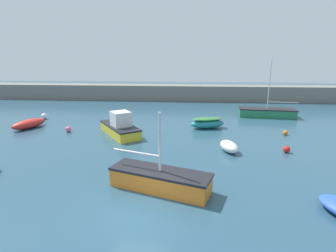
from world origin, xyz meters
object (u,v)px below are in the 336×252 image
object	(u,v)px
dinghy_near_pier	(229,146)
mooring_buoy_pink	(68,129)
rowboat_blue_near	(29,124)
mooring_buoy_orange	(285,133)
mooring_buoy_red	(287,149)
sailboat_twin_hulled	(160,179)
sailboat_tall_mast	(267,112)
motorboat_grey_hull	(120,127)
rowboat_with_red_cover	(207,123)
mooring_buoy_white	(44,116)

from	to	relation	value
dinghy_near_pier	mooring_buoy_pink	xyz separation A→B (m)	(-13.08, 3.72, -0.12)
rowboat_blue_near	mooring_buoy_orange	xyz separation A→B (m)	(22.37, -0.29, -0.21)
dinghy_near_pier	mooring_buoy_red	bearing A→B (deg)	-105.84
sailboat_twin_hulled	mooring_buoy_red	xyz separation A→B (m)	(7.90, 5.71, -0.27)
sailboat_tall_mast	motorboat_grey_hull	size ratio (longest dim) A/B	1.23
rowboat_with_red_cover	mooring_buoy_orange	xyz separation A→B (m)	(6.29, -1.68, -0.29)
motorboat_grey_hull	mooring_buoy_white	size ratio (longest dim) A/B	8.41
sailboat_twin_hulled	dinghy_near_pier	size ratio (longest dim) A/B	2.39
mooring_buoy_white	rowboat_with_red_cover	bearing A→B (deg)	-7.39
mooring_buoy_pink	motorboat_grey_hull	bearing A→B (deg)	-5.75
mooring_buoy_orange	sailboat_tall_mast	bearing A→B (deg)	87.07
sailboat_twin_hulled	mooring_buoy_red	bearing A→B (deg)	54.45
dinghy_near_pier	rowboat_with_red_cover	size ratio (longest dim) A/B	0.64
dinghy_near_pier	mooring_buoy_pink	bearing A→B (deg)	57.08
sailboat_tall_mast	mooring_buoy_red	distance (m)	11.37
mooring_buoy_orange	mooring_buoy_red	world-z (taller)	mooring_buoy_red
sailboat_tall_mast	mooring_buoy_white	bearing A→B (deg)	13.30
rowboat_blue_near	motorboat_grey_hull	xyz separation A→B (m)	(8.79, -1.39, 0.27)
rowboat_blue_near	mooring_buoy_white	world-z (taller)	rowboat_blue_near
rowboat_with_red_cover	sailboat_tall_mast	bearing A→B (deg)	-157.82
dinghy_near_pier	sailboat_tall_mast	bearing A→B (deg)	-43.17
mooring_buoy_white	rowboat_blue_near	bearing A→B (deg)	-80.62
sailboat_twin_hulled	mooring_buoy_pink	bearing A→B (deg)	152.53
sailboat_twin_hulled	motorboat_grey_hull	xyz separation A→B (m)	(-4.33, 8.87, 0.16)
motorboat_grey_hull	rowboat_with_red_cover	bearing A→B (deg)	-105.14
dinghy_near_pier	mooring_buoy_white	distance (m)	19.57
rowboat_with_red_cover	mooring_buoy_red	size ratio (longest dim) A/B	7.23
mooring_buoy_orange	mooring_buoy_red	bearing A→B (deg)	-107.65
sailboat_tall_mast	mooring_buoy_white	xyz separation A→B (m)	(-23.32, -3.13, -0.18)
rowboat_with_red_cover	motorboat_grey_hull	bearing A→B (deg)	4.57
sailboat_tall_mast	mooring_buoy_orange	world-z (taller)	sailboat_tall_mast
mooring_buoy_pink	mooring_buoy_red	world-z (taller)	mooring_buoy_pink
sailboat_tall_mast	mooring_buoy_orange	distance (m)	6.98
rowboat_blue_near	motorboat_grey_hull	distance (m)	8.91
mooring_buoy_pink	mooring_buoy_white	distance (m)	6.48
dinghy_near_pier	rowboat_with_red_cover	bearing A→B (deg)	-6.71
mooring_buoy_white	motorboat_grey_hull	bearing A→B (deg)	-27.79
sailboat_tall_mast	sailboat_twin_hulled	world-z (taller)	sailboat_tall_mast
mooring_buoy_orange	sailboat_twin_hulled	bearing A→B (deg)	-132.84
mooring_buoy_white	mooring_buoy_orange	bearing A→B (deg)	-9.49
rowboat_blue_near	sailboat_tall_mast	xyz separation A→B (m)	(22.73, 6.68, 0.08)
mooring_buoy_orange	dinghy_near_pier	bearing A→B (deg)	-140.04
mooring_buoy_orange	mooring_buoy_pink	xyz separation A→B (m)	(-18.27, -0.63, 0.05)
motorboat_grey_hull	mooring_buoy_orange	world-z (taller)	motorboat_grey_hull
rowboat_blue_near	mooring_buoy_pink	distance (m)	4.21
mooring_buoy_red	sailboat_tall_mast	bearing A→B (deg)	81.32
mooring_buoy_orange	mooring_buoy_pink	bearing A→B (deg)	-178.02
sailboat_tall_mast	motorboat_grey_hull	distance (m)	16.11
motorboat_grey_hull	mooring_buoy_white	world-z (taller)	motorboat_grey_hull
rowboat_blue_near	mooring_buoy_white	distance (m)	3.60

